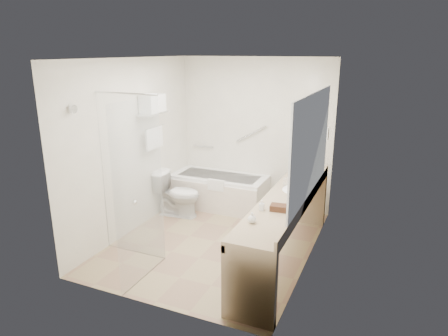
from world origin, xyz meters
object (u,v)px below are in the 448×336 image
at_px(bathtub, 219,191).
at_px(water_bottle_left, 306,166).
at_px(toilet, 178,194).
at_px(amenity_basket, 279,208).
at_px(vanity_counter, 285,215).

height_order(bathtub, water_bottle_left, water_bottle_left).
relative_size(bathtub, toilet, 2.18).
bearing_deg(toilet, amenity_basket, -125.67).
xyz_separation_m(toilet, water_bottle_left, (1.94, 0.49, 0.58)).
xyz_separation_m(vanity_counter, amenity_basket, (0.02, -0.39, 0.24)).
relative_size(bathtub, amenity_basket, 7.88).
height_order(bathtub, amenity_basket, amenity_basket).
bearing_deg(amenity_basket, water_bottle_left, 91.92).
bearing_deg(bathtub, water_bottle_left, -5.33).
bearing_deg(water_bottle_left, toilet, -165.98).
bearing_deg(amenity_basket, bathtub, 131.02).
distance_m(amenity_basket, water_bottle_left, 1.64).
bearing_deg(bathtub, vanity_counter, -42.35).
distance_m(bathtub, vanity_counter, 2.09).
bearing_deg(toilet, bathtub, -41.43).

